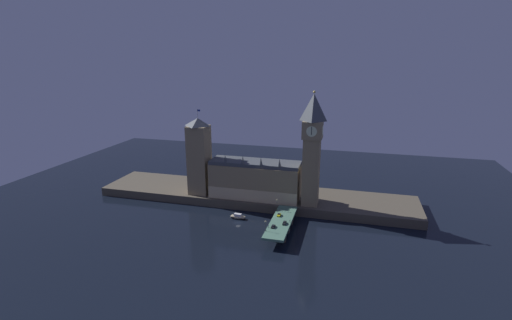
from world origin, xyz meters
TOP-DOWN VIEW (x-y plane):
  - ground_plane at (0.00, 0.00)m, footprint 400.00×400.00m
  - embankment at (0.00, 39.00)m, footprint 220.00×42.00m
  - parliament_hall at (2.69, 30.08)m, footprint 60.13×19.50m
  - clock_tower at (40.23, 26.58)m, footprint 12.50×12.61m
  - victoria_tower at (-36.46, 28.19)m, footprint 13.65×13.65m
  - bridge at (27.71, -5.00)m, footprint 11.80×46.00m
  - car_northbound_lead at (25.12, 1.67)m, footprint 2.02×3.89m
  - car_northbound_trail at (25.12, -14.32)m, footprint 1.98×3.84m
  - car_southbound_lead at (30.31, -8.39)m, footprint 1.85×4.47m
  - pedestrian_near_rail at (22.52, -15.33)m, footprint 0.38×0.38m
  - pedestrian_mid_walk at (32.90, -5.46)m, footprint 0.38×0.38m
  - street_lamp_near at (22.12, -19.72)m, footprint 1.34×0.60m
  - street_lamp_far at (22.12, 9.72)m, footprint 1.34×0.60m
  - boat_upstream at (-1.76, 5.05)m, footprint 10.51×4.22m

SIDE VIEW (x-z plane):
  - ground_plane at x=0.00m, z-range 0.00..0.00m
  - boat_upstream at x=-1.76m, z-range -0.45..2.90m
  - embankment at x=0.00m, z-range 0.00..5.75m
  - bridge at x=27.71m, z-range 1.28..7.80m
  - car_northbound_trail at x=25.12m, z-range 6.48..7.81m
  - car_northbound_lead at x=25.12m, z-range 6.47..7.92m
  - car_southbound_lead at x=30.31m, z-range 6.48..7.92m
  - pedestrian_near_rail at x=22.52m, z-range 6.56..8.16m
  - pedestrian_mid_walk at x=32.90m, z-range 6.57..8.26m
  - street_lamp_near at x=22.12m, z-range 7.29..13.40m
  - street_lamp_far at x=22.12m, z-range 7.42..14.68m
  - parliament_hall at x=2.69m, z-range 3.19..33.47m
  - victoria_tower at x=-36.46m, z-range 2.85..61.54m
  - clock_tower at x=40.23m, z-range 7.89..80.44m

